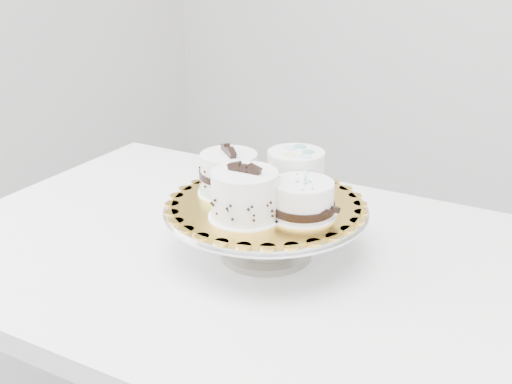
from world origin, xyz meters
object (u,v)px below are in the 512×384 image
Objects in this scene: table at (252,287)px; cake_swirl at (245,196)px; cake_board at (266,204)px; cake_ribbon at (303,200)px; cake_dots at (296,171)px; cake_banded at (229,175)px; cake_stand at (266,221)px.

table is 10.14× the size of cake_swirl.
table is 3.99× the size of cake_board.
cake_ribbon is at bearing -2.56° from cake_board.
cake_ribbon reaches higher than cake_board.
cake_ribbon is at bearing -10.05° from table.
cake_board is at bearing -163.29° from cake_ribbon.
cake_ribbon is at bearing -55.08° from cake_dots.
cake_swirl is 0.10m from cake_ribbon.
cake_banded is 0.12m from cake_dots.
cake_ribbon is (0.16, 0.00, -0.01)m from cake_banded.
cake_swirl reaches higher than cake_ribbon.
cake_ribbon is at bearing -2.56° from cake_stand.
cake_stand is 0.11m from cake_dots.
cake_stand is 0.10m from cake_ribbon.
cake_swirl is (0.01, -0.07, 0.07)m from cake_stand.
cake_dots is (0.01, 0.08, 0.04)m from cake_board.
cake_stand is at bearing 34.81° from cake_banded.
cake_banded is at bearing 172.58° from table.
cake_ribbon is at bearing 31.99° from cake_banded.
cake_board reaches higher than cake_stand.
cake_banded is at bearing -143.33° from cake_dots.
cake_board is at bearing 34.81° from cake_banded.
table is at bearing -120.78° from cake_dots.
cake_dots is at bearing 85.16° from cake_stand.
cake_swirl is at bearing -3.86° from cake_banded.
cake_dots is 0.95× the size of cake_ribbon.
cake_swirl reaches higher than cake_dots.
table is 9.35× the size of cake_banded.
cake_ribbon reaches higher than cake_stand.
cake_dots is at bearing 75.07° from cake_banded.
cake_stand is 0.03m from cake_board.
cake_banded reaches higher than cake_dots.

